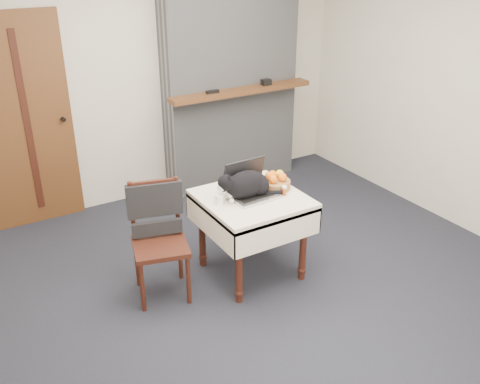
% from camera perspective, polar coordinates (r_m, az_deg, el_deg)
% --- Properties ---
extents(ground, '(4.50, 4.50, 0.00)m').
position_cam_1_polar(ground, '(4.44, 1.06, -9.49)').
color(ground, black).
rests_on(ground, ground).
extents(room_shell, '(4.52, 4.01, 2.61)m').
position_cam_1_polar(room_shell, '(4.11, -2.28, 14.53)').
color(room_shell, beige).
rests_on(room_shell, ground).
extents(door, '(0.82, 0.10, 2.00)m').
position_cam_1_polar(door, '(5.33, -21.79, 6.82)').
color(door, brown).
rests_on(door, ground).
extents(chimney, '(1.62, 0.48, 2.60)m').
position_cam_1_polar(chimney, '(5.82, -1.01, 13.11)').
color(chimney, gray).
rests_on(chimney, ground).
extents(side_table, '(0.78, 0.78, 0.70)m').
position_cam_1_polar(side_table, '(4.26, 1.27, -1.86)').
color(side_table, '#3A1710').
rests_on(side_table, ground).
extents(laptop, '(0.38, 0.33, 0.27)m').
position_cam_1_polar(laptop, '(4.21, 1.06, 0.56)').
color(laptop, '#B7B7BC').
rests_on(laptop, side_table).
extents(cat, '(0.51, 0.25, 0.25)m').
position_cam_1_polar(cat, '(4.15, 0.74, 0.79)').
color(cat, black).
rests_on(cat, side_table).
extents(cream_jar, '(0.07, 0.07, 0.08)m').
position_cam_1_polar(cream_jar, '(4.08, -2.24, -0.80)').
color(cream_jar, white).
rests_on(cream_jar, side_table).
extents(pill_bottle, '(0.04, 0.04, 0.08)m').
position_cam_1_polar(pill_bottle, '(4.22, 4.74, 0.15)').
color(pill_bottle, '#A54314').
rests_on(pill_bottle, side_table).
extents(fruit_basket, '(0.24, 0.24, 0.14)m').
position_cam_1_polar(fruit_basket, '(4.34, 3.82, 1.10)').
color(fruit_basket, '#A07640').
rests_on(fruit_basket, side_table).
extents(desk_clutter, '(0.15, 0.05, 0.01)m').
position_cam_1_polar(desk_clutter, '(4.29, 3.22, 0.10)').
color(desk_clutter, black).
rests_on(desk_clutter, side_table).
extents(chair, '(0.50, 0.49, 0.91)m').
position_cam_1_polar(chair, '(4.11, -8.83, -3.31)').
color(chair, '#3A1710').
rests_on(chair, ground).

